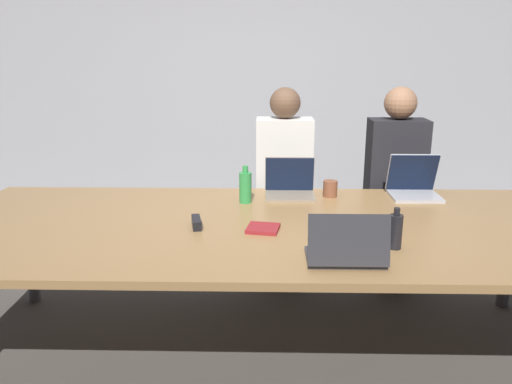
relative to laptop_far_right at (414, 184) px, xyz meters
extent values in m
plane|color=#4C4742|center=(-0.95, -0.57, -0.85)|extent=(24.00, 24.00, 0.00)
cube|color=#ADADB2|center=(-0.95, 1.94, 0.55)|extent=(12.00, 0.06, 2.80)
cube|color=#9E7547|center=(-0.95, -0.57, -0.10)|extent=(3.59, 1.46, 0.04)
cylinder|color=#4C4C51|center=(-2.56, -0.02, -0.48)|extent=(0.08, 0.08, 0.73)
cylinder|color=#4C4C51|center=(0.67, -0.02, -0.48)|extent=(0.08, 0.08, 0.73)
cube|color=#B7B7BC|center=(0.00, -0.05, -0.07)|extent=(0.31, 0.26, 0.02)
cube|color=#B7B7BC|center=(0.00, 0.05, 0.07)|extent=(0.31, 0.10, 0.25)
cube|color=#0F1933|center=(0.00, 0.04, 0.06)|extent=(0.31, 0.09, 0.25)
cube|color=#2D2D38|center=(-0.03, 0.36, -0.62)|extent=(0.32, 0.24, 0.45)
cube|color=#232328|center=(-0.03, 0.36, -0.01)|extent=(0.40, 0.24, 0.77)
sphere|color=#9E7051|center=(-0.03, 0.36, 0.48)|extent=(0.22, 0.22, 0.22)
cube|color=#333338|center=(-0.60, -1.05, -0.07)|extent=(0.34, 0.22, 0.02)
cube|color=#333338|center=(-0.60, -1.15, 0.05)|extent=(0.35, 0.06, 0.22)
cube|color=black|center=(-0.60, -1.14, 0.05)|extent=(0.34, 0.05, 0.22)
cylinder|color=black|center=(-0.34, -0.91, 0.00)|extent=(0.07, 0.07, 0.16)
cylinder|color=black|center=(-0.34, -0.91, 0.10)|extent=(0.03, 0.03, 0.04)
cube|color=gray|center=(-0.80, -0.06, -0.07)|extent=(0.31, 0.22, 0.02)
cube|color=gray|center=(-0.80, 0.04, 0.05)|extent=(0.32, 0.04, 0.23)
cube|color=#0F1933|center=(-0.80, 0.03, 0.05)|extent=(0.31, 0.04, 0.22)
cube|color=#2D2D38|center=(-0.82, 0.38, -0.62)|extent=(0.32, 0.24, 0.45)
cube|color=silver|center=(-0.82, 0.38, -0.01)|extent=(0.40, 0.24, 0.77)
sphere|color=brown|center=(-0.82, 0.38, 0.48)|extent=(0.22, 0.22, 0.22)
cylinder|color=brown|center=(-0.54, -0.03, -0.03)|extent=(0.09, 0.09, 0.10)
cylinder|color=green|center=(-1.08, -0.17, 0.02)|extent=(0.08, 0.08, 0.19)
cylinder|color=green|center=(-1.08, -0.17, 0.13)|extent=(0.03, 0.03, 0.04)
cube|color=black|center=(-1.32, -0.63, -0.05)|extent=(0.07, 0.16, 0.05)
cube|color=maroon|center=(-0.97, -0.68, -0.07)|extent=(0.19, 0.18, 0.02)
camera|label=1|loc=(-0.95, -3.14, 0.82)|focal=35.00mm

